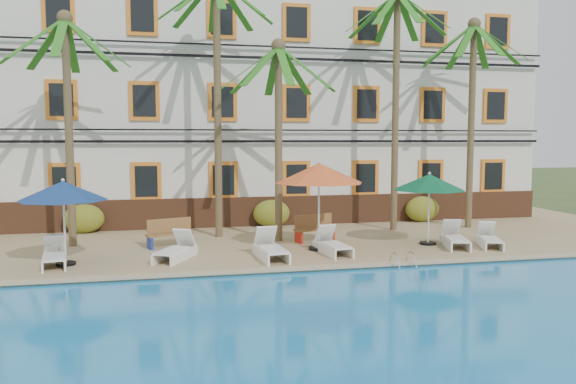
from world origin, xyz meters
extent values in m
plane|color=#384C23|center=(0.00, 0.00, 0.00)|extent=(100.00, 100.00, 0.00)
cube|color=tan|center=(0.00, 5.00, 0.12)|extent=(30.00, 12.00, 0.25)
cube|color=#1A80C6|center=(0.00, -7.00, 0.10)|extent=(26.00, 12.00, 0.20)
cube|color=tan|center=(0.00, -0.90, 0.28)|extent=(30.00, 0.35, 0.06)
cube|color=silver|center=(0.00, 10.00, 5.25)|extent=(25.00, 6.00, 10.00)
cube|color=brown|center=(0.00, 6.94, 0.85)|extent=(25.00, 0.12, 1.20)
cube|color=orange|center=(-7.50, 6.95, 2.15)|extent=(1.15, 0.10, 1.50)
cube|color=black|center=(-7.50, 6.90, 2.15)|extent=(0.85, 0.04, 1.20)
cube|color=orange|center=(-4.50, 6.95, 2.15)|extent=(1.15, 0.10, 1.50)
cube|color=black|center=(-4.50, 6.90, 2.15)|extent=(0.85, 0.04, 1.20)
cube|color=orange|center=(-1.50, 6.95, 2.15)|extent=(1.15, 0.10, 1.50)
cube|color=black|center=(-1.50, 6.90, 2.15)|extent=(0.85, 0.04, 1.20)
cube|color=orange|center=(1.50, 6.95, 2.15)|extent=(1.15, 0.10, 1.50)
cube|color=black|center=(1.50, 6.90, 2.15)|extent=(0.85, 0.04, 1.20)
cube|color=orange|center=(4.50, 6.95, 2.15)|extent=(1.15, 0.10, 1.50)
cube|color=black|center=(4.50, 6.90, 2.15)|extent=(0.85, 0.04, 1.20)
cube|color=orange|center=(7.50, 6.95, 2.15)|extent=(1.15, 0.10, 1.50)
cube|color=black|center=(7.50, 6.90, 2.15)|extent=(0.85, 0.04, 1.20)
cube|color=orange|center=(10.50, 6.95, 2.15)|extent=(1.15, 0.10, 1.50)
cube|color=black|center=(10.50, 6.90, 2.15)|extent=(0.85, 0.04, 1.20)
cube|color=orange|center=(-7.50, 6.95, 5.25)|extent=(1.15, 0.10, 1.50)
cube|color=black|center=(-7.50, 6.90, 5.25)|extent=(0.85, 0.04, 1.20)
cube|color=orange|center=(-4.50, 6.95, 5.25)|extent=(1.15, 0.10, 1.50)
cube|color=black|center=(-4.50, 6.90, 5.25)|extent=(0.85, 0.04, 1.20)
cube|color=orange|center=(-1.50, 6.95, 5.25)|extent=(1.15, 0.10, 1.50)
cube|color=black|center=(-1.50, 6.90, 5.25)|extent=(0.85, 0.04, 1.20)
cube|color=orange|center=(1.50, 6.95, 5.25)|extent=(1.15, 0.10, 1.50)
cube|color=black|center=(1.50, 6.90, 5.25)|extent=(0.85, 0.04, 1.20)
cube|color=orange|center=(4.50, 6.95, 5.25)|extent=(1.15, 0.10, 1.50)
cube|color=black|center=(4.50, 6.90, 5.25)|extent=(0.85, 0.04, 1.20)
cube|color=orange|center=(7.50, 6.95, 5.25)|extent=(1.15, 0.10, 1.50)
cube|color=black|center=(7.50, 6.90, 5.25)|extent=(0.85, 0.04, 1.20)
cube|color=orange|center=(10.50, 6.95, 5.25)|extent=(1.15, 0.10, 1.50)
cube|color=black|center=(10.50, 6.90, 5.25)|extent=(0.85, 0.04, 1.20)
cube|color=orange|center=(-7.50, 6.95, 8.45)|extent=(1.15, 0.10, 1.50)
cube|color=black|center=(-7.50, 6.90, 8.45)|extent=(0.85, 0.04, 1.20)
cube|color=orange|center=(-4.50, 6.95, 8.45)|extent=(1.15, 0.10, 1.50)
cube|color=black|center=(-4.50, 6.90, 8.45)|extent=(0.85, 0.04, 1.20)
cube|color=orange|center=(-1.50, 6.95, 8.45)|extent=(1.15, 0.10, 1.50)
cube|color=black|center=(-1.50, 6.90, 8.45)|extent=(0.85, 0.04, 1.20)
cube|color=orange|center=(1.50, 6.95, 8.45)|extent=(1.15, 0.10, 1.50)
cube|color=black|center=(1.50, 6.90, 8.45)|extent=(0.85, 0.04, 1.20)
cube|color=orange|center=(4.50, 6.95, 8.45)|extent=(1.15, 0.10, 1.50)
cube|color=black|center=(4.50, 6.90, 8.45)|extent=(0.85, 0.04, 1.20)
cube|color=orange|center=(7.50, 6.95, 8.45)|extent=(1.15, 0.10, 1.50)
cube|color=black|center=(7.50, 6.90, 8.45)|extent=(0.85, 0.04, 1.20)
cube|color=orange|center=(10.50, 6.95, 8.45)|extent=(1.15, 0.10, 1.50)
cube|color=black|center=(10.50, 6.90, 8.45)|extent=(0.85, 0.04, 1.20)
cube|color=black|center=(0.00, 6.80, 3.70)|extent=(25.00, 0.08, 0.10)
cube|color=black|center=(0.00, 6.80, 4.15)|extent=(25.00, 0.08, 0.06)
cube|color=black|center=(0.00, 6.80, 7.00)|extent=(25.00, 0.08, 0.10)
cube|color=black|center=(0.00, 6.80, 7.45)|extent=(25.00, 0.08, 0.06)
cylinder|color=brown|center=(-6.81, 3.98, 3.95)|extent=(0.26, 0.26, 7.41)
sphere|color=brown|center=(-6.81, 3.98, 7.66)|extent=(0.50, 0.50, 0.50)
cube|color=#236B19|center=(-6.81, 4.98, 6.91)|extent=(0.28, 2.02, 1.52)
cube|color=#236B19|center=(-7.52, 4.69, 6.91)|extent=(1.63, 1.63, 1.52)
cube|color=#236B19|center=(-7.81, 3.98, 6.91)|extent=(2.02, 0.28, 1.52)
cube|color=#236B19|center=(-7.52, 3.27, 6.91)|extent=(1.63, 1.63, 1.52)
cube|color=#236B19|center=(-6.81, 2.98, 6.91)|extent=(0.28, 2.02, 1.52)
cube|color=#236B19|center=(-6.10, 3.27, 6.91)|extent=(1.63, 1.63, 1.52)
cube|color=#236B19|center=(-5.81, 3.98, 6.91)|extent=(2.02, 0.28, 1.52)
cube|color=#236B19|center=(-6.10, 4.69, 6.91)|extent=(1.63, 1.63, 1.52)
cylinder|color=brown|center=(-1.90, 4.72, 4.82)|extent=(0.26, 0.26, 9.14)
cube|color=#236B19|center=(-1.90, 5.73, 8.64)|extent=(0.28, 2.02, 1.52)
cube|color=#236B19|center=(-2.60, 5.43, 8.64)|extent=(1.63, 1.63, 1.52)
cube|color=#236B19|center=(-0.90, 4.72, 8.64)|extent=(2.02, 0.28, 1.52)
cube|color=#236B19|center=(-1.19, 5.43, 8.64)|extent=(1.63, 1.63, 1.52)
cylinder|color=brown|center=(0.07, 3.50, 3.59)|extent=(0.26, 0.26, 6.69)
sphere|color=brown|center=(0.07, 3.50, 6.94)|extent=(0.50, 0.50, 0.50)
cube|color=#236B19|center=(0.07, 4.50, 6.19)|extent=(0.28, 2.02, 1.52)
cube|color=#236B19|center=(-0.63, 4.21, 6.19)|extent=(1.63, 1.63, 1.52)
cube|color=#236B19|center=(-0.93, 3.50, 6.19)|extent=(2.02, 0.28, 1.52)
cube|color=#236B19|center=(-0.63, 2.79, 6.19)|extent=(1.63, 1.63, 1.52)
cube|color=#236B19|center=(0.07, 2.50, 6.19)|extent=(0.28, 2.02, 1.52)
cube|color=#236B19|center=(0.78, 2.79, 6.19)|extent=(1.63, 1.63, 1.52)
cube|color=#236B19|center=(1.07, 3.50, 6.19)|extent=(2.02, 0.28, 1.52)
cube|color=#236B19|center=(0.78, 4.21, 6.19)|extent=(1.63, 1.63, 1.52)
cylinder|color=brown|center=(4.92, 4.85, 4.77)|extent=(0.26, 0.26, 9.03)
cube|color=#236B19|center=(4.92, 5.86, 8.53)|extent=(0.28, 2.02, 1.52)
cube|color=#236B19|center=(4.22, 5.56, 8.53)|extent=(1.63, 1.63, 1.52)
cube|color=#236B19|center=(3.92, 4.85, 8.53)|extent=(2.02, 0.28, 1.52)
cube|color=#236B19|center=(4.22, 4.15, 8.53)|extent=(1.63, 1.63, 1.52)
cube|color=#236B19|center=(4.92, 3.85, 8.53)|extent=(0.28, 2.02, 1.52)
cube|color=#236B19|center=(5.63, 4.15, 8.53)|extent=(1.63, 1.63, 1.52)
cube|color=#236B19|center=(5.92, 4.85, 8.53)|extent=(2.02, 0.28, 1.52)
cube|color=#236B19|center=(5.63, 5.56, 8.53)|extent=(1.63, 1.63, 1.52)
cylinder|color=brown|center=(8.11, 4.80, 4.25)|extent=(0.26, 0.26, 8.00)
sphere|color=brown|center=(8.11, 4.80, 8.25)|extent=(0.50, 0.50, 0.50)
cube|color=#236B19|center=(8.11, 5.80, 7.50)|extent=(0.28, 2.02, 1.52)
cube|color=#236B19|center=(7.40, 5.51, 7.50)|extent=(1.63, 1.63, 1.52)
cube|color=#236B19|center=(7.11, 4.80, 7.50)|extent=(2.02, 0.28, 1.52)
cube|color=#236B19|center=(7.40, 4.09, 7.50)|extent=(1.63, 1.63, 1.52)
cube|color=#236B19|center=(8.11, 3.80, 7.50)|extent=(0.28, 2.02, 1.52)
cube|color=#236B19|center=(8.82, 4.09, 7.50)|extent=(1.63, 1.63, 1.52)
cube|color=#236B19|center=(9.11, 4.80, 7.50)|extent=(2.02, 0.28, 1.52)
cube|color=#236B19|center=(8.82, 5.51, 7.50)|extent=(1.63, 1.63, 1.52)
ellipsoid|color=#2D5A19|center=(-6.81, 6.60, 0.80)|extent=(1.50, 0.90, 1.10)
ellipsoid|color=#2D5A19|center=(0.39, 6.60, 0.80)|extent=(1.50, 0.90, 1.10)
ellipsoid|color=#2D5A19|center=(6.97, 6.60, 0.80)|extent=(1.50, 0.90, 1.10)
cylinder|color=black|center=(-6.54, 1.03, 0.29)|extent=(0.55, 0.55, 0.08)
cylinder|color=silver|center=(-6.54, 1.03, 1.43)|extent=(0.06, 0.06, 2.35)
cone|color=navy|center=(-6.54, 1.03, 2.36)|extent=(2.45, 2.45, 0.54)
sphere|color=silver|center=(-6.54, 1.03, 2.65)|extent=(0.10, 0.10, 0.10)
cylinder|color=black|center=(1.01, 1.62, 0.30)|extent=(0.64, 0.64, 0.09)
cylinder|color=silver|center=(1.01, 1.62, 1.63)|extent=(0.06, 0.06, 2.76)
cone|color=#E05827|center=(1.01, 1.62, 2.72)|extent=(2.87, 2.87, 0.63)
sphere|color=silver|center=(1.01, 1.62, 3.06)|extent=(0.10, 0.10, 0.10)
cylinder|color=black|center=(4.86, 1.74, 0.29)|extent=(0.55, 0.55, 0.08)
cylinder|color=silver|center=(4.86, 1.74, 1.43)|extent=(0.06, 0.06, 2.35)
cone|color=#095131|center=(4.86, 1.74, 2.36)|extent=(2.45, 2.45, 0.54)
sphere|color=silver|center=(4.86, 1.74, 2.65)|extent=(0.10, 0.10, 0.10)
cube|color=white|center=(-6.80, 0.76, 0.55)|extent=(0.74, 1.29, 0.06)
cube|color=white|center=(-6.93, 1.59, 0.76)|extent=(0.62, 0.53, 0.61)
cube|color=white|center=(-7.11, 0.95, 0.39)|extent=(0.32, 1.72, 0.28)
cube|color=white|center=(-6.56, 1.03, 0.39)|extent=(0.32, 1.72, 0.28)
cube|color=white|center=(-3.62, 0.88, 0.56)|extent=(1.09, 1.39, 0.06)
cube|color=white|center=(-3.22, 1.66, 0.78)|extent=(0.73, 0.68, 0.63)
cube|color=white|center=(-3.77, 1.22, 0.40)|extent=(0.87, 1.63, 0.29)
cube|color=white|center=(-3.25, 0.96, 0.40)|extent=(0.87, 1.63, 0.29)
cube|color=white|center=(-0.72, 0.33, 0.58)|extent=(0.72, 1.40, 0.06)
cube|color=white|center=(-0.79, 1.27, 0.82)|extent=(0.66, 0.54, 0.68)
cube|color=white|center=(-1.05, 0.57, 0.41)|extent=(0.20, 1.93, 0.31)
cube|color=white|center=(-0.43, 0.61, 0.41)|extent=(0.20, 1.93, 0.31)
cube|color=white|center=(1.29, 0.69, 0.56)|extent=(0.73, 1.33, 0.06)
cube|color=white|center=(1.20, 1.56, 0.79)|extent=(0.64, 0.53, 0.63)
cube|color=white|center=(0.98, 0.90, 0.40)|extent=(0.26, 1.80, 0.29)
cube|color=white|center=(1.56, 0.96, 0.40)|extent=(0.26, 1.80, 0.29)
cube|color=white|center=(5.44, 0.88, 0.57)|extent=(0.92, 1.40, 0.06)
cube|color=white|center=(5.68, 1.73, 0.79)|extent=(0.70, 0.62, 0.64)
cube|color=white|center=(5.22, 1.20, 0.40)|extent=(0.56, 1.77, 0.30)
cube|color=white|center=(5.79, 1.03, 0.40)|extent=(0.56, 1.77, 0.30)
cube|color=white|center=(6.56, 0.69, 0.54)|extent=(0.91, 1.29, 0.05)
cube|color=white|center=(6.84, 1.46, 0.75)|extent=(0.66, 0.59, 0.59)
cube|color=white|center=(6.38, 1.00, 0.39)|extent=(0.62, 1.59, 0.27)
cube|color=white|center=(6.89, 0.81, 0.39)|extent=(0.62, 1.59, 0.27)
cube|color=olive|center=(-3.67, 3.08, 0.68)|extent=(1.57, 0.91, 0.06)
cube|color=olive|center=(-3.74, 3.29, 0.95)|extent=(1.44, 0.54, 0.45)
cube|color=navy|center=(-4.28, 2.87, 0.45)|extent=(0.22, 0.45, 0.40)
cube|color=navy|center=(-3.05, 3.29, 0.45)|extent=(0.22, 0.45, 0.40)
cube|color=olive|center=(1.27, 3.08, 0.68)|extent=(1.57, 0.88, 0.06)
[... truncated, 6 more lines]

